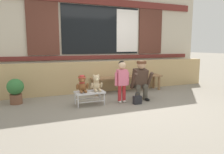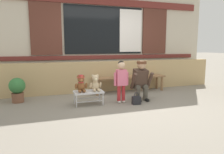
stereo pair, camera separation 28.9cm
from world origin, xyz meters
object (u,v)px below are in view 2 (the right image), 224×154
Objects in this scene: wooden_bench_long at (129,79)px; small_display_bench at (88,93)px; child_standing at (121,77)px; teddy_bear_with_hat at (81,84)px; potted_plant at (17,89)px; adult_crouching at (141,80)px; handbag_on_ground at (136,100)px; teddy_bear_plain at (95,83)px.

small_display_bench is (-1.36, -0.90, -0.11)m from wooden_bench_long.
wooden_bench_long is 2.19× the size of child_standing.
potted_plant is at bearing 153.21° from teddy_bear_with_hat.
wooden_bench_long is 0.92m from adult_crouching.
child_standing reaches higher than small_display_bench.
teddy_bear_with_hat is (-1.52, -0.90, 0.10)m from wooden_bench_long.
teddy_bear_with_hat is at bearing 179.23° from small_display_bench.
handbag_on_ground is (-0.36, -1.23, -0.28)m from wooden_bench_long.
small_display_bench is 1.76× the size of teddy_bear_plain.
teddy_bear_with_hat is at bearing -149.34° from wooden_bench_long.
teddy_bear_with_hat is at bearing 179.87° from teddy_bear_plain.
adult_crouching is at bearing -13.88° from potted_plant.
adult_crouching is at bearing -95.84° from wooden_bench_long.
teddy_bear_plain is 0.38× the size of adult_crouching.
teddy_bear_plain is (-1.20, -0.90, 0.09)m from wooden_bench_long.
adult_crouching reaches higher than wooden_bench_long.
teddy_bear_plain is at bearing -143.08° from wooden_bench_long.
teddy_bear_with_hat is 0.38× the size of child_standing.
handbag_on_ground is 0.48× the size of potted_plant.
child_standing is (0.74, -0.08, 0.33)m from small_display_bench.
wooden_bench_long is 3.68× the size of potted_plant.
small_display_bench is 0.81m from child_standing.
teddy_bear_plain reaches higher than wooden_bench_long.
adult_crouching is 3.49× the size of handbag_on_ground.
wooden_bench_long is 1.64m from small_display_bench.
adult_crouching is at bearing -0.22° from teddy_bear_plain.
child_standing is at bearing -5.32° from teddy_bear_with_hat.
adult_crouching is at bearing 8.46° from child_standing.
teddy_bear_with_hat is 1.52m from potted_plant.
child_standing reaches higher than teddy_bear_with_hat.
small_display_bench is at bearing -24.36° from potted_plant.
potted_plant reaches higher than handbag_on_ground.
handbag_on_ground is (1.17, -0.33, -0.38)m from teddy_bear_with_hat.
teddy_bear_plain is 0.64× the size of potted_plant.
wooden_bench_long is at bearing 33.59° from small_display_bench.
potted_plant is at bearing 158.08° from handbag_on_ground.
small_display_bench reaches higher than handbag_on_ground.
teddy_bear_with_hat is at bearing 174.68° from child_standing.
wooden_bench_long is 5.78× the size of teddy_bear_with_hat.
teddy_bear_plain is at bearing 179.78° from adult_crouching.
potted_plant reaches higher than small_display_bench.
teddy_bear_plain is at bearing 158.68° from handbag_on_ground.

